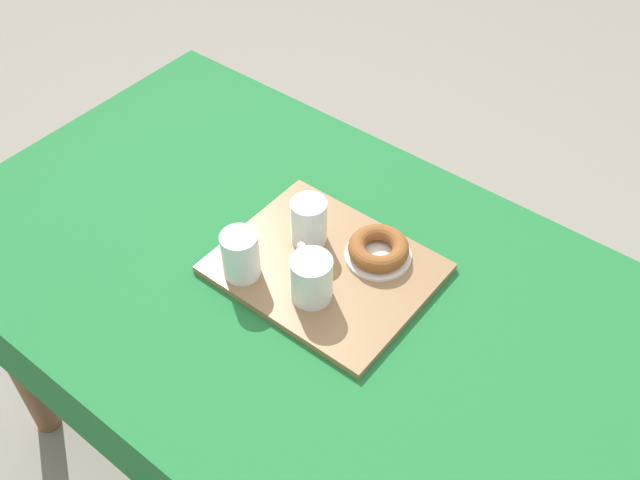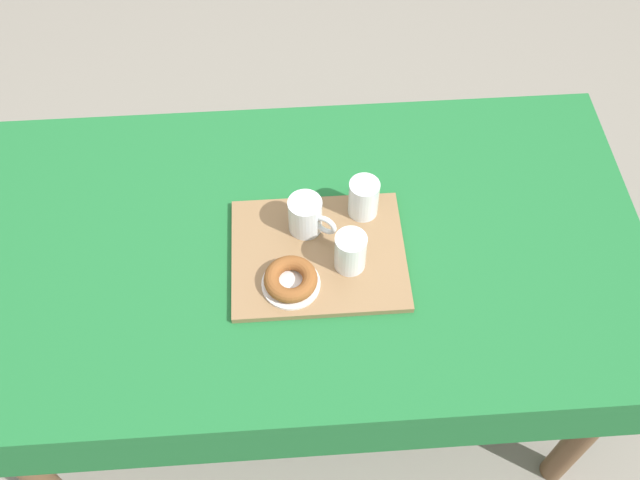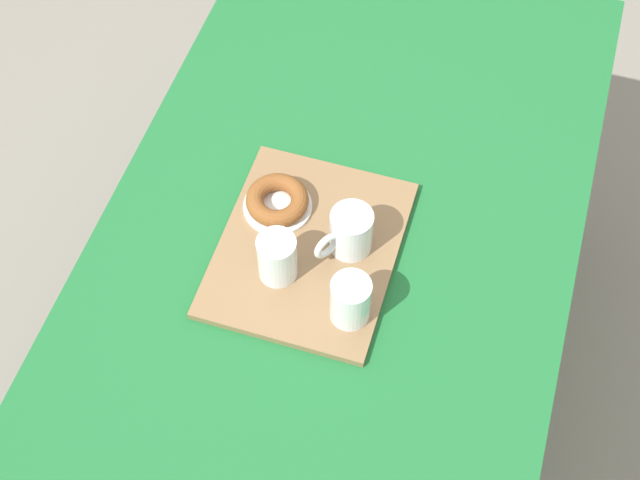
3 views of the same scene
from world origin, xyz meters
TOP-DOWN VIEW (x-y plane):
  - ground_plane at (0.00, 0.00)m, footprint 6.00×6.00m
  - dining_table at (0.00, 0.00)m, footprint 1.56×0.85m
  - serving_tray at (0.04, -0.04)m, footprint 0.38×0.31m
  - tea_mug_left at (0.01, 0.03)m, footprint 0.11×0.08m
  - water_glass_near at (0.14, 0.07)m, footprint 0.07×0.07m
  - water_glass_far at (0.10, -0.07)m, footprint 0.07×0.07m
  - donut_plate_left at (-0.03, -0.12)m, footprint 0.13×0.13m
  - sugar_donut_left at (-0.03, -0.12)m, footprint 0.11×0.11m

SIDE VIEW (x-z plane):
  - ground_plane at x=0.00m, z-range 0.00..0.00m
  - dining_table at x=0.00m, z-range 0.28..1.03m
  - serving_tray at x=0.04m, z-range 0.74..0.76m
  - donut_plate_left at x=-0.03m, z-range 0.76..0.77m
  - sugar_donut_left at x=-0.03m, z-range 0.77..0.80m
  - water_glass_near at x=0.14m, z-range 0.75..0.85m
  - tea_mug_left at x=0.01m, z-range 0.76..0.85m
  - water_glass_far at x=0.10m, z-range 0.75..0.85m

